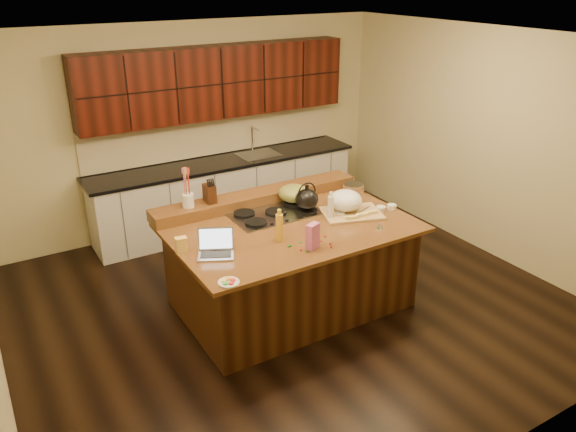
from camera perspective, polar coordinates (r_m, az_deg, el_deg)
room at (r=5.45m, az=0.27°, el=3.18°), size 5.52×5.02×2.72m
island at (r=5.82m, az=0.25°, el=-5.00°), size 2.40×1.60×0.92m
back_ledge at (r=6.16m, az=-3.12°, el=1.92°), size 2.40×0.30×0.12m
cooktop at (r=5.85m, az=-1.26°, el=0.27°), size 0.92×0.52×0.05m
back_counter at (r=7.57m, az=-6.57°, el=6.07°), size 3.70×0.66×2.40m
kettle at (r=5.84m, az=1.92°, el=1.70°), size 0.25×0.25×0.22m
green_bowl at (r=6.05m, az=0.59°, el=2.33°), size 0.41×0.41×0.18m
laptop at (r=5.08m, az=-7.34°, el=-3.19°), size 0.40×0.37×0.22m
oil_bottle at (r=5.24m, az=-0.88°, el=-1.20°), size 0.08×0.08×0.27m
vinegar_bottle at (r=5.72m, az=4.34°, el=0.82°), size 0.08×0.08×0.25m
wooden_tray at (r=5.89m, az=6.02°, el=1.29°), size 0.71×0.60×0.24m
ramekin_a at (r=6.10m, az=10.49°, el=0.96°), size 0.12×0.12×0.04m
ramekin_b at (r=6.03m, az=9.41°, el=0.76°), size 0.12×0.12×0.04m
ramekin_c at (r=5.85m, az=5.35°, el=0.25°), size 0.11×0.11×0.04m
strainer_bowl at (r=6.47m, az=6.67°, el=2.75°), size 0.31×0.31×0.09m
kitchen_timer at (r=5.61m, az=9.30°, el=-0.91°), size 0.10×0.10×0.07m
pink_bag at (r=5.11m, az=2.53°, el=-2.08°), size 0.15×0.12×0.25m
candy_plate at (r=4.64m, az=-6.04°, el=-6.73°), size 0.24×0.24×0.01m
package_box at (r=5.15m, az=-10.79°, el=-2.90°), size 0.11×0.09×0.15m
utensil_crock at (r=5.81m, az=-10.12°, el=1.57°), size 0.13×0.13×0.14m
knife_block at (r=5.88m, az=-7.97°, el=2.27°), size 0.10×0.16×0.19m
gumdrop_0 at (r=5.31m, az=2.45°, el=-2.36°), size 0.02×0.02×0.02m
gumdrop_1 at (r=5.09m, az=1.94°, el=-3.60°), size 0.02×0.02×0.02m
gumdrop_2 at (r=5.24m, az=4.32°, el=-2.80°), size 0.02×0.02×0.02m
gumdrop_3 at (r=5.25m, az=1.28°, el=-2.68°), size 0.02×0.02×0.02m
gumdrop_4 at (r=5.16m, az=2.14°, el=-3.18°), size 0.02×0.02×0.02m
gumdrop_5 at (r=5.24m, az=3.09°, el=-2.80°), size 0.02×0.02×0.02m
gumdrop_6 at (r=5.11m, az=1.32°, el=-3.45°), size 0.02×0.02×0.02m
gumdrop_7 at (r=5.19m, az=0.29°, el=-3.01°), size 0.02×0.02×0.02m
gumdrop_8 at (r=5.18m, az=4.43°, el=-3.12°), size 0.02×0.02×0.02m
gumdrop_9 at (r=5.18m, az=0.07°, el=-3.08°), size 0.02×0.02×0.02m
gumdrop_10 at (r=5.28m, az=3.42°, el=-2.58°), size 0.02×0.02×0.02m
gumdrop_11 at (r=5.24m, az=2.20°, el=-2.75°), size 0.02×0.02×0.02m
gumdrop_12 at (r=5.38m, az=3.78°, el=-2.07°), size 0.02×0.02×0.02m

